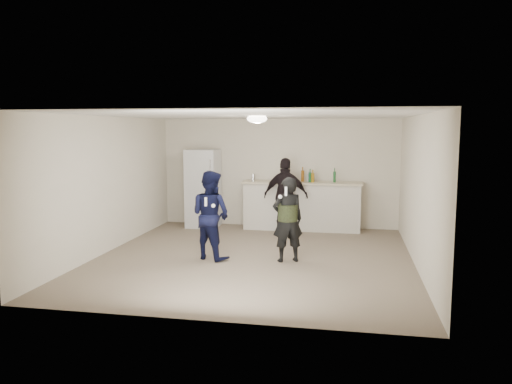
% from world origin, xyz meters
% --- Properties ---
extents(floor, '(6.00, 6.00, 0.00)m').
position_xyz_m(floor, '(0.00, 0.00, 0.00)').
color(floor, '#6B5B4C').
rests_on(floor, ground).
extents(ceiling, '(6.00, 6.00, 0.00)m').
position_xyz_m(ceiling, '(0.00, 0.00, 2.50)').
color(ceiling, silver).
rests_on(ceiling, wall_back).
extents(wall_back, '(6.00, 0.00, 6.00)m').
position_xyz_m(wall_back, '(0.00, 3.00, 1.25)').
color(wall_back, beige).
rests_on(wall_back, floor).
extents(wall_front, '(6.00, 0.00, 6.00)m').
position_xyz_m(wall_front, '(0.00, -3.00, 1.25)').
color(wall_front, beige).
rests_on(wall_front, floor).
extents(wall_left, '(0.00, 6.00, 6.00)m').
position_xyz_m(wall_left, '(-2.75, 0.00, 1.25)').
color(wall_left, beige).
rests_on(wall_left, floor).
extents(wall_right, '(0.00, 6.00, 6.00)m').
position_xyz_m(wall_right, '(2.75, 0.00, 1.25)').
color(wall_right, beige).
rests_on(wall_right, floor).
extents(counter, '(2.60, 0.56, 1.05)m').
position_xyz_m(counter, '(0.59, 2.67, 0.53)').
color(counter, beige).
rests_on(counter, floor).
extents(counter_top, '(2.68, 0.64, 0.04)m').
position_xyz_m(counter_top, '(0.59, 2.67, 1.07)').
color(counter_top, beige).
rests_on(counter_top, counter).
extents(fridge, '(0.70, 0.70, 1.80)m').
position_xyz_m(fridge, '(-1.71, 2.60, 0.90)').
color(fridge, silver).
rests_on(fridge, floor).
extents(fridge_handle, '(0.02, 0.02, 0.60)m').
position_xyz_m(fridge_handle, '(-1.43, 2.23, 1.30)').
color(fridge_handle, silver).
rests_on(fridge_handle, fridge).
extents(ceiling_dome, '(0.36, 0.36, 0.16)m').
position_xyz_m(ceiling_dome, '(0.00, 0.30, 2.45)').
color(ceiling_dome, white).
rests_on(ceiling_dome, ceiling).
extents(shaker, '(0.08, 0.08, 0.17)m').
position_xyz_m(shaker, '(-0.50, 2.53, 1.18)').
color(shaker, silver).
rests_on(shaker, counter_top).
extents(man, '(0.93, 0.85, 1.55)m').
position_xyz_m(man, '(-0.73, -0.19, 0.78)').
color(man, '#0E123E').
rests_on(man, floor).
extents(woman, '(0.63, 0.54, 1.46)m').
position_xyz_m(woman, '(0.61, -0.14, 0.73)').
color(woman, black).
rests_on(woman, floor).
extents(camo_shorts, '(0.34, 0.34, 0.28)m').
position_xyz_m(camo_shorts, '(0.61, -0.14, 0.85)').
color(camo_shorts, '#293719').
rests_on(camo_shorts, woman).
extents(spectator, '(0.99, 0.46, 1.65)m').
position_xyz_m(spectator, '(0.28, 2.19, 0.83)').
color(spectator, black).
rests_on(spectator, floor).
extents(remote_man, '(0.04, 0.04, 0.15)m').
position_xyz_m(remote_man, '(-0.73, -0.47, 1.05)').
color(remote_man, white).
rests_on(remote_man, man).
extents(nunchuk_man, '(0.07, 0.07, 0.07)m').
position_xyz_m(nunchuk_man, '(-0.61, -0.44, 0.98)').
color(nunchuk_man, white).
rests_on(nunchuk_man, man).
extents(remote_woman, '(0.04, 0.04, 0.15)m').
position_xyz_m(remote_woman, '(0.61, -0.39, 1.25)').
color(remote_woman, white).
rests_on(remote_woman, woman).
extents(nunchuk_woman, '(0.07, 0.07, 0.07)m').
position_xyz_m(nunchuk_woman, '(0.51, -0.36, 1.15)').
color(nunchuk_woman, white).
rests_on(nunchuk_woman, woman).
extents(bottle_cluster, '(0.78, 0.19, 0.25)m').
position_xyz_m(bottle_cluster, '(0.82, 2.67, 1.20)').
color(bottle_cluster, '#17512B').
rests_on(bottle_cluster, counter_top).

